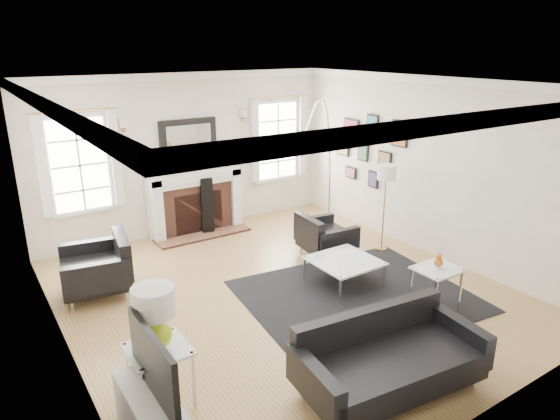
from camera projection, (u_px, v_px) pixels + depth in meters
floor at (283, 292)px, 6.88m from camera, size 6.00×6.00×0.00m
back_wall at (188, 154)px, 8.81m from camera, size 5.50×0.04×2.80m
front_wall at (487, 283)px, 4.06m from camera, size 5.50×0.04×2.80m
left_wall at (55, 238)px, 4.99m from camera, size 0.04×6.00×2.80m
right_wall at (427, 167)px, 7.87m from camera, size 0.04×6.00×2.80m
ceiling at (283, 83)px, 5.99m from camera, size 5.50×6.00×0.02m
crown_molding at (283, 88)px, 6.01m from camera, size 5.50×6.00×0.12m
fireplace at (196, 203)px, 8.91m from camera, size 1.70×0.69×1.11m
mantel_mirror at (189, 140)px, 8.69m from camera, size 1.05×0.07×0.75m
window_left at (79, 165)px, 7.78m from camera, size 1.24×0.15×1.62m
window_right at (277, 141)px, 9.72m from camera, size 1.24×0.15×1.62m
gallery_wall at (369, 146)px, 8.84m from camera, size 0.04×1.73×1.29m
tv_unit at (153, 413)px, 4.15m from camera, size 0.35×1.00×1.09m
area_rug at (356, 296)px, 6.75m from camera, size 3.18×2.75×0.01m
sofa at (387, 359)px, 4.86m from camera, size 1.94×1.05×0.61m
armchair_left at (100, 268)px, 6.74m from camera, size 1.01×1.10×0.66m
armchair_right at (323, 237)px, 7.99m from camera, size 0.82×0.89×0.56m
coffee_table at (344, 262)px, 6.96m from camera, size 0.87×0.87×0.39m
side_table_left at (159, 358)px, 4.60m from camera, size 0.55×0.55×0.60m
nesting_table at (437, 277)px, 6.22m from camera, size 0.55×0.46×0.61m
gourd_lamp at (155, 314)px, 4.45m from camera, size 0.38×0.38×0.62m
orange_vase at (439, 261)px, 6.15m from camera, size 0.11×0.11×0.18m
arc_floor_lamp at (318, 175)px, 7.40m from camera, size 1.84×1.70×2.60m
stick_floor_lamp at (386, 177)px, 7.90m from camera, size 0.29×0.29×1.44m
speaker_tower at (207, 205)px, 8.88m from camera, size 0.24×0.24×1.03m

